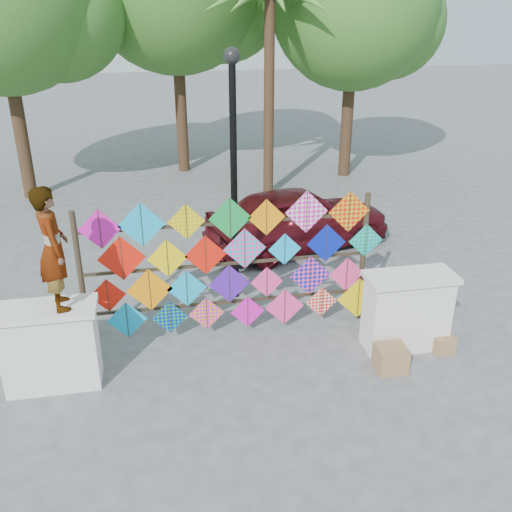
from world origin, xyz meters
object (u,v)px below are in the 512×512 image
(vendor_woman, at_px, (53,249))
(lamppost, at_px, (234,157))
(sedan, at_px, (298,218))
(kite_rack, at_px, (234,266))

(vendor_woman, relative_size, lamppost, 0.39)
(sedan, bearing_deg, lamppost, 124.91)
(vendor_woman, bearing_deg, kite_rack, -84.35)
(sedan, height_order, lamppost, lamppost)
(kite_rack, relative_size, vendor_woman, 2.87)
(kite_rack, xyz_separation_m, vendor_woman, (-2.54, -0.93, 0.90))
(kite_rack, height_order, vendor_woman, vendor_woman)
(kite_rack, xyz_separation_m, lamppost, (0.22, 1.27, 1.46))
(vendor_woman, bearing_deg, lamppost, -65.94)
(sedan, bearing_deg, kite_rack, 134.70)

